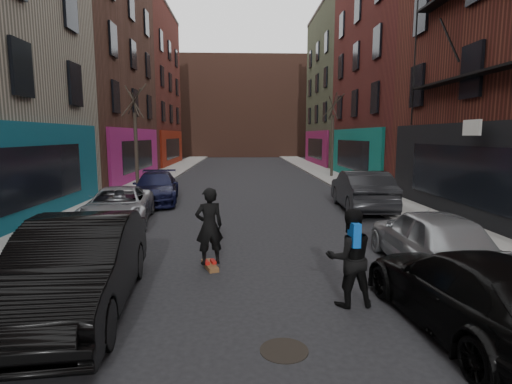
{
  "coord_description": "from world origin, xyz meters",
  "views": [
    {
      "loc": [
        -0.35,
        -4.58,
        3.06
      ],
      "look_at": [
        0.03,
        5.66,
        1.6
      ],
      "focal_mm": 28.0,
      "sensor_mm": 36.0,
      "label": 1
    }
  ],
  "objects": [
    {
      "name": "sidewalk_left",
      "position": [
        -6.25,
        30.0,
        0.07
      ],
      "size": [
        2.5,
        84.0,
        0.13
      ],
      "primitive_type": "cube",
      "color": "gray",
      "rests_on": "ground"
    },
    {
      "name": "parked_left_end",
      "position": [
        -4.24,
        13.63,
        0.69
      ],
      "size": [
        2.5,
        4.94,
        1.38
      ],
      "primitive_type": "imported",
      "rotation": [
        0.0,
        0.0,
        0.12
      ],
      "color": "black",
      "rests_on": "ground"
    },
    {
      "name": "parked_left_mid",
      "position": [
        -3.2,
        2.19,
        0.81
      ],
      "size": [
        2.24,
        5.08,
        1.62
      ],
      "primitive_type": "imported",
      "rotation": [
        0.0,
        0.0,
        0.11
      ],
      "color": "black",
      "rests_on": "ground"
    },
    {
      "name": "tree_left_far",
      "position": [
        -6.2,
        18.0,
        3.38
      ],
      "size": [
        2.0,
        2.0,
        6.5
      ],
      "primitive_type": null,
      "color": "black",
      "rests_on": "sidewalk_left"
    },
    {
      "name": "pedestrian",
      "position": [
        1.58,
        2.26,
        0.9
      ],
      "size": [
        0.92,
        0.74,
        1.77
      ],
      "rotation": [
        0.0,
        0.0,
        3.23
      ],
      "color": "black",
      "rests_on": "ground"
    },
    {
      "name": "parked_right_end",
      "position": [
        4.6,
        11.5,
        0.82
      ],
      "size": [
        2.02,
        5.06,
        1.63
      ],
      "primitive_type": "imported",
      "rotation": [
        0.0,
        0.0,
        3.08
      ],
      "color": "black",
      "rests_on": "ground"
    },
    {
      "name": "manhole",
      "position": [
        0.25,
        0.74,
        0.01
      ],
      "size": [
        0.93,
        0.93,
        0.01
      ],
      "primitive_type": "cylinder",
      "rotation": [
        0.0,
        0.0,
        0.44
      ],
      "color": "black",
      "rests_on": "ground"
    },
    {
      "name": "ground",
      "position": [
        0.0,
        0.0,
        0.0
      ],
      "size": [
        160.0,
        160.0,
        0.0
      ],
      "primitive_type": "plane",
      "color": "black",
      "rests_on": "ground"
    },
    {
      "name": "tree_right_far",
      "position": [
        6.2,
        24.0,
        3.53
      ],
      "size": [
        2.0,
        2.0,
        6.8
      ],
      "primitive_type": null,
      "color": "black",
      "rests_on": "sidewalk_right"
    },
    {
      "name": "sidewalk_right",
      "position": [
        6.25,
        30.0,
        0.07
      ],
      "size": [
        2.5,
        84.0,
        0.13
      ],
      "primitive_type": "cube",
      "color": "gray",
      "rests_on": "ground"
    },
    {
      "name": "parked_right_far",
      "position": [
        3.95,
        4.09,
        0.73
      ],
      "size": [
        1.83,
        4.32,
        1.46
      ],
      "primitive_type": "imported",
      "rotation": [
        0.0,
        0.0,
        3.11
      ],
      "color": "#92969A",
      "rests_on": "ground"
    },
    {
      "name": "skateboarder",
      "position": [
        -1.09,
        4.41,
        0.99
      ],
      "size": [
        0.76,
        0.62,
        1.79
      ],
      "primitive_type": "imported",
      "rotation": [
        0.0,
        0.0,
        3.48
      ],
      "color": "black",
      "rests_on": "skateboard"
    },
    {
      "name": "building_far",
      "position": [
        0.0,
        56.0,
        7.0
      ],
      "size": [
        40.0,
        10.0,
        14.0
      ],
      "primitive_type": "cube",
      "color": "#47281E",
      "rests_on": "ground"
    },
    {
      "name": "parked_left_far",
      "position": [
        -4.6,
        9.14,
        0.64
      ],
      "size": [
        2.73,
        4.84,
        1.28
      ],
      "primitive_type": "imported",
      "rotation": [
        0.0,
        0.0,
        0.14
      ],
      "color": "#92959A",
      "rests_on": "ground"
    },
    {
      "name": "parked_right_mid",
      "position": [
        3.2,
        1.2,
        0.65
      ],
      "size": [
        2.21,
        4.63,
        1.3
      ],
      "primitive_type": "imported",
      "rotation": [
        0.0,
        0.0,
        3.23
      ],
      "color": "black",
      "rests_on": "ground"
    },
    {
      "name": "skateboard",
      "position": [
        -1.09,
        4.41,
        0.05
      ],
      "size": [
        0.47,
        0.83,
        0.1
      ],
      "primitive_type": "cube",
      "rotation": [
        0.0,
        0.0,
        0.34
      ],
      "color": "brown",
      "rests_on": "ground"
    }
  ]
}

